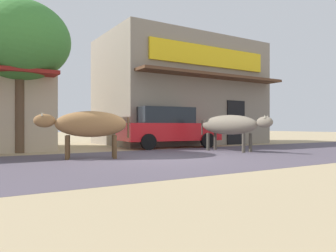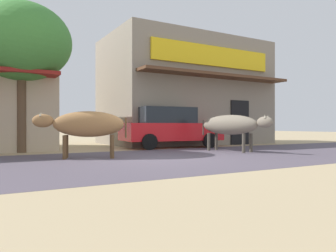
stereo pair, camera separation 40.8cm
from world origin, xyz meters
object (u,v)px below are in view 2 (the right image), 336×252
at_px(cow_far_dark, 231,125).
at_px(pedestrian_by_shop, 235,125).
at_px(cow_near_brown, 86,125).
at_px(roadside_tree, 21,42).
at_px(parked_hatchback_car, 169,127).

xyz_separation_m(cow_far_dark, pedestrian_by_shop, (3.08, 3.32, 0.01)).
distance_m(cow_near_brown, cow_far_dark, 5.03).
bearing_deg(cow_near_brown, cow_far_dark, -1.90).
relative_size(cow_near_brown, pedestrian_by_shop, 1.56).
relative_size(roadside_tree, pedestrian_by_shop, 3.16).
xyz_separation_m(roadside_tree, cow_near_brown, (1.35, -2.94, -2.75)).
relative_size(parked_hatchback_car, cow_near_brown, 1.69).
xyz_separation_m(roadside_tree, cow_far_dark, (6.37, -3.11, -2.76)).
bearing_deg(roadside_tree, cow_near_brown, -65.38).
height_order(parked_hatchback_car, cow_far_dark, parked_hatchback_car).
bearing_deg(pedestrian_by_shop, roadside_tree, -178.70).
bearing_deg(cow_near_brown, pedestrian_by_shop, 21.29).
xyz_separation_m(roadside_tree, pedestrian_by_shop, (9.45, 0.21, -2.75)).
height_order(roadside_tree, pedestrian_by_shop, roadside_tree).
distance_m(parked_hatchback_car, cow_far_dark, 2.99).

